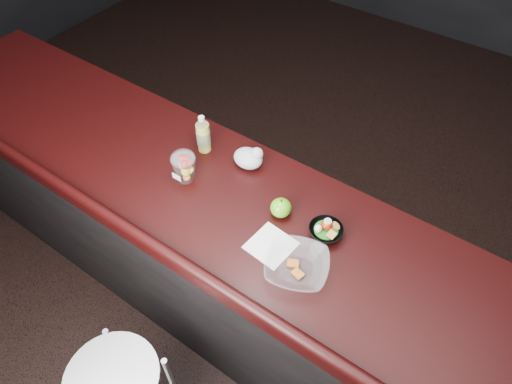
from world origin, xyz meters
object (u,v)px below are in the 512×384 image
lemonade_bottle (203,136)px  fruit_cup (184,166)px  green_apple (281,208)px  snack_bowl (326,231)px  takeout_bowl (297,266)px

lemonade_bottle → fruit_cup: lemonade_bottle is taller
fruit_cup → green_apple: (0.44, 0.07, -0.04)m
fruit_cup → lemonade_bottle: bearing=104.5°
lemonade_bottle → snack_bowl: lemonade_bottle is taller
fruit_cup → green_apple: size_ratio=1.69×
fruit_cup → takeout_bowl: bearing=-10.8°
fruit_cup → takeout_bowl: size_ratio=0.50×
fruit_cup → takeout_bowl: 0.65m
green_apple → snack_bowl: 0.20m
snack_bowl → takeout_bowl: bearing=-92.1°
fruit_cup → takeout_bowl: (0.63, -0.12, -0.05)m
takeout_bowl → snack_bowl: bearing=87.9°
green_apple → takeout_bowl: bearing=-44.8°
lemonade_bottle → takeout_bowl: bearing=-24.4°
lemonade_bottle → fruit_cup: bearing=-75.5°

